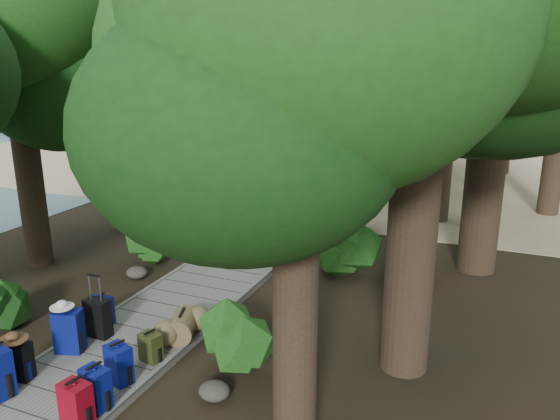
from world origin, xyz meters
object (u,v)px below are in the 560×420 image
at_px(backpack_left_b, 19,359).
at_px(backpack_right_b, 96,387).
at_px(duffel_right_khaki, 183,325).
at_px(sun_lounger, 406,188).
at_px(backpack_right_c, 119,362).
at_px(suitcase_on_boardwalk, 98,318).
at_px(backpack_left_c, 69,329).
at_px(backpack_left_d, 101,310).
at_px(kayak, 264,169).
at_px(backpack_right_a, 76,403).
at_px(backpack_right_d, 150,346).
at_px(lone_suitcase_on_sand, 333,190).

distance_m(backpack_left_b, backpack_right_b, 1.54).
distance_m(backpack_left_b, duffel_right_khaki, 2.49).
relative_size(duffel_right_khaki, sun_lounger, 0.33).
xyz_separation_m(backpack_right_c, suitcase_on_boardwalk, (-1.20, 0.96, 0.01)).
relative_size(backpack_left_c, backpack_left_d, 1.36).
distance_m(backpack_left_c, backpack_left_d, 0.91).
bearing_deg(backpack_left_c, sun_lounger, 57.79).
xyz_separation_m(backpack_right_b, kayak, (-4.34, 14.97, -0.27)).
xyz_separation_m(backpack_right_a, backpack_right_d, (-0.07, 1.67, -0.09)).
bearing_deg(backpack_right_d, backpack_right_c, -83.14).
bearing_deg(suitcase_on_boardwalk, backpack_left_d, 125.12).
distance_m(backpack_left_d, duffel_right_khaki, 1.57).
bearing_deg(lone_suitcase_on_sand, backpack_left_c, -109.74).
xyz_separation_m(backpack_right_a, sun_lounger, (1.72, 13.69, -0.11)).
relative_size(backpack_right_d, sun_lounger, 0.25).
height_order(backpack_left_b, backpack_left_d, backpack_left_b).
distance_m(backpack_left_d, backpack_right_b, 2.46).
bearing_deg(sun_lounger, backpack_left_d, -89.11).
bearing_deg(kayak, backpack_right_a, -53.86).
relative_size(backpack_left_b, suitcase_on_boardwalk, 0.96).
distance_m(duffel_right_khaki, lone_suitcase_on_sand, 10.08).
bearing_deg(backpack_left_c, backpack_right_b, -53.74).
relative_size(backpack_left_b, backpack_left_d, 1.11).
xyz_separation_m(backpack_right_a, kayak, (-4.35, 15.35, -0.27)).
height_order(duffel_right_khaki, kayak, duffel_right_khaki).
relative_size(backpack_right_b, sun_lounger, 0.33).
bearing_deg(duffel_right_khaki, kayak, 89.36).
xyz_separation_m(backpack_left_c, lone_suitcase_on_sand, (0.92, 11.12, -0.17)).
distance_m(backpack_right_c, sun_lounger, 12.82).
distance_m(lone_suitcase_on_sand, kayak, 4.77).
xyz_separation_m(backpack_left_b, duffel_right_khaki, (1.55, 1.94, -0.09)).
bearing_deg(lone_suitcase_on_sand, backpack_left_d, -110.83).
relative_size(backpack_left_c, lone_suitcase_on_sand, 1.21).
bearing_deg(kayak, backpack_right_c, -53.33).
bearing_deg(sun_lounger, suitcase_on_boardwalk, -87.70).
height_order(backpack_right_b, kayak, backpack_right_b).
xyz_separation_m(backpack_right_a, backpack_right_b, (-0.01, 0.38, -0.01)).
bearing_deg(backpack_right_d, lone_suitcase_on_sand, 105.21).
bearing_deg(backpack_right_b, backpack_right_c, 113.51).
relative_size(backpack_right_b, backpack_right_c, 1.05).
relative_size(backpack_left_d, lone_suitcase_on_sand, 0.89).
relative_size(backpack_left_b, kayak, 0.19).
xyz_separation_m(lone_suitcase_on_sand, kayak, (-3.84, 2.83, -0.15)).
distance_m(backpack_left_c, sun_lounger, 12.68).
xyz_separation_m(backpack_left_d, sun_lounger, (3.27, 11.39, -0.06)).
bearing_deg(backpack_right_d, kayak, 120.27).
relative_size(backpack_left_b, backpack_left_c, 0.82).
xyz_separation_m(backpack_left_b, kayak, (-2.80, 14.83, -0.25)).
height_order(suitcase_on_boardwalk, sun_lounger, suitcase_on_boardwalk).
bearing_deg(backpack_left_c, backpack_left_d, 79.95).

